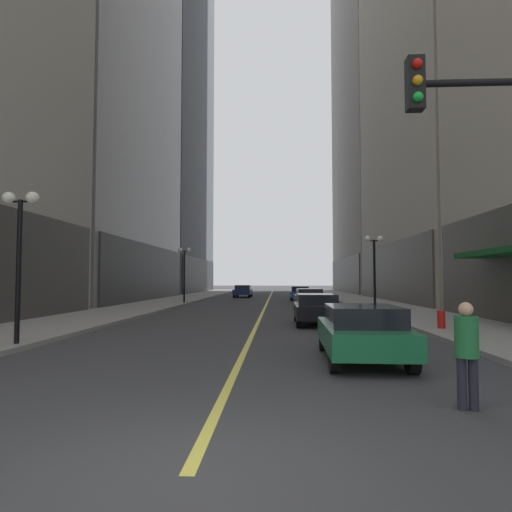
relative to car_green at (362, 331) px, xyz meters
name	(u,v)px	position (x,y,z in m)	size (l,w,h in m)	color
ground_plane	(268,301)	(-2.89, 28.74, -0.72)	(200.00, 200.00, 0.00)	#38383A
sidewalk_left	(176,300)	(-11.14, 28.74, -0.64)	(4.50, 78.00, 0.15)	gray
sidewalk_right	(362,301)	(5.36, 28.74, -0.64)	(4.50, 78.00, 0.15)	gray
lane_centre_stripe	(268,301)	(-2.89, 28.74, -0.71)	(0.16, 70.00, 0.01)	#E5D64C
building_left_mid	(90,41)	(-19.25, 28.24, 23.25)	(11.91, 24.00, 48.12)	gray
building_left_far	(153,36)	(-20.90, 53.74, 38.20)	(15.20, 26.00, 77.98)	#4C515B
building_right_far	(376,41)	(12.59, 53.74, 36.51)	(10.16, 26.00, 74.68)	#A8A399
storefront_awning_right	(508,252)	(6.80, 6.65, 2.27)	(1.60, 6.31, 3.12)	#144C1E
car_green	(362,331)	(0.00, 0.00, 0.00)	(1.90, 4.17, 1.32)	#196038
car_black	(316,308)	(-0.35, 8.51, 0.00)	(1.86, 4.27, 1.32)	black
car_grey	(309,297)	(0.11, 19.48, 0.00)	(1.90, 4.27, 1.32)	slate
car_blue	(300,293)	(0.00, 30.22, 0.00)	(1.72, 4.01, 1.32)	navy
car_navy	(243,291)	(-5.80, 37.69, 0.00)	(1.87, 4.59, 1.32)	#141E4C
pedestrian_in_green_parka	(467,347)	(0.82, -3.87, 0.21)	(0.38, 0.38, 1.60)	black
street_lamp_left_near	(20,233)	(-9.29, 1.43, 2.54)	(1.06, 0.36, 4.43)	black
street_lamp_left_far	(184,263)	(-9.29, 23.57, 2.54)	(1.06, 0.36, 4.43)	black
street_lamp_right_mid	(374,256)	(3.51, 14.80, 2.54)	(1.06, 0.36, 4.43)	black
fire_hydrant_right	(441,321)	(4.01, 5.97, -0.32)	(0.28, 0.28, 0.80)	red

